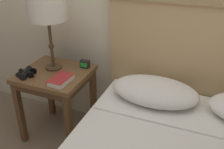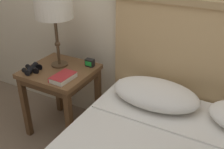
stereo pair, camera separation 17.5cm
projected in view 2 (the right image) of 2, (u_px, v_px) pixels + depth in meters
nightstand at (60, 79)px, 2.09m from camera, size 0.51×0.48×0.59m
table_lamp at (54, 8)px, 1.90m from camera, size 0.28×0.28×0.56m
book_on_nightstand at (63, 77)px, 1.89m from camera, size 0.13×0.19×0.04m
binoculars_pair at (32, 69)px, 2.01m from camera, size 0.15×0.16×0.05m
alarm_clock at (90, 63)px, 2.09m from camera, size 0.07×0.05×0.06m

